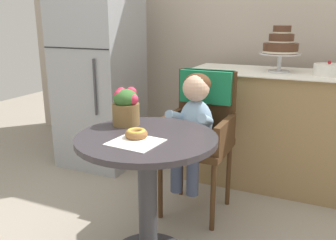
{
  "coord_description": "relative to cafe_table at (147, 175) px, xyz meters",
  "views": [
    {
      "loc": [
        0.81,
        -1.51,
        1.29
      ],
      "look_at": [
        0.05,
        0.15,
        0.77
      ],
      "focal_mm": 38.35,
      "sensor_mm": 36.0,
      "label": 1
    }
  ],
  "objects": [
    {
      "name": "wicker_chair",
      "position": [
        0.05,
        0.7,
        0.13
      ],
      "size": [
        0.42,
        0.45,
        0.95
      ],
      "rotation": [
        0.0,
        0.0,
        0.07
      ],
      "color": "#472D19",
      "rests_on": "ground"
    },
    {
      "name": "refrigerator",
      "position": [
        -1.05,
        1.1,
        0.34
      ],
      "size": [
        0.64,
        0.63,
        1.7
      ],
      "color": "#9EA0A5",
      "rests_on": "ground"
    },
    {
      "name": "donut_front",
      "position": [
        -0.03,
        -0.05,
        0.24
      ],
      "size": [
        0.11,
        0.11,
        0.04
      ],
      "color": "#936033",
      "rests_on": "cafe_table"
    },
    {
      "name": "paper_napkin",
      "position": [
        -0.0,
        -0.11,
        0.21
      ],
      "size": [
        0.25,
        0.23,
        0.0
      ],
      "primitive_type": "cube",
      "rotation": [
        0.0,
        0.0,
        -0.09
      ],
      "color": "white",
      "rests_on": "cafe_table"
    },
    {
      "name": "seated_child",
      "position": [
        0.05,
        0.54,
        0.17
      ],
      "size": [
        0.27,
        0.32,
        0.73
      ],
      "color": "#8CADCC",
      "rests_on": "ground"
    },
    {
      "name": "flower_vase",
      "position": [
        -0.19,
        0.13,
        0.32
      ],
      "size": [
        0.15,
        0.15,
        0.21
      ],
      "color": "brown",
      "rests_on": "cafe_table"
    },
    {
      "name": "tiered_cake_stand",
      "position": [
        0.45,
        1.3,
        0.59
      ],
      "size": [
        0.3,
        0.3,
        0.34
      ],
      "color": "silver",
      "rests_on": "display_counter"
    },
    {
      "name": "display_counter",
      "position": [
        0.55,
        1.3,
        -0.05
      ],
      "size": [
        1.56,
        0.62,
        0.9
      ],
      "color": "#93754C",
      "rests_on": "ground"
    },
    {
      "name": "round_layer_cake",
      "position": [
        0.79,
        1.25,
        0.43
      ],
      "size": [
        0.21,
        0.21,
        0.11
      ],
      "color": "white",
      "rests_on": "display_counter"
    },
    {
      "name": "back_wall",
      "position": [
        0.0,
        1.85,
        0.84
      ],
      "size": [
        4.8,
        0.1,
        2.7
      ],
      "primitive_type": "cube",
      "color": "#B2A393",
      "rests_on": "ground"
    },
    {
      "name": "cafe_table",
      "position": [
        0.0,
        0.0,
        0.0
      ],
      "size": [
        0.72,
        0.72,
        0.72
      ],
      "color": "#332D33",
      "rests_on": "ground"
    }
  ]
}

